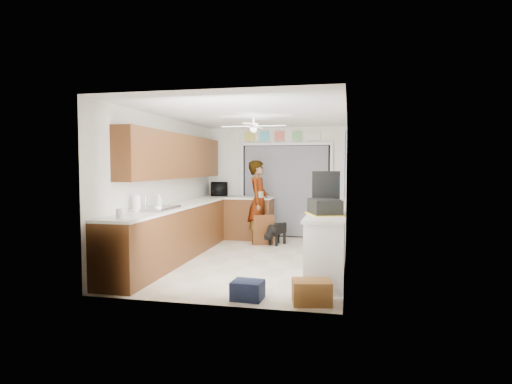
{
  "coord_description": "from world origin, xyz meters",
  "views": [
    {
      "loc": [
        1.64,
        -7.18,
        1.63
      ],
      "look_at": [
        0.0,
        0.4,
        1.15
      ],
      "focal_mm": 30.0,
      "sensor_mm": 36.0,
      "label": 1
    }
  ],
  "objects_px": {
    "suitcase": "(325,207)",
    "man": "(258,202)",
    "paper_towel_roll": "(137,203)",
    "dog": "(277,233)",
    "navy_crate": "(248,290)",
    "cup": "(158,209)",
    "cardboard_box": "(312,292)",
    "soap_bottle": "(159,200)",
    "microwave": "(219,189)"
  },
  "relations": [
    {
      "from": "navy_crate",
      "to": "microwave",
      "type": "bearing_deg",
      "value": 111.19
    },
    {
      "from": "microwave",
      "to": "paper_towel_roll",
      "type": "distance_m",
      "value": 3.58
    },
    {
      "from": "suitcase",
      "to": "paper_towel_roll",
      "type": "bearing_deg",
      "value": 165.74
    },
    {
      "from": "cardboard_box",
      "to": "man",
      "type": "bearing_deg",
      "value": 110.92
    },
    {
      "from": "dog",
      "to": "man",
      "type": "bearing_deg",
      "value": -169.78
    },
    {
      "from": "paper_towel_roll",
      "to": "navy_crate",
      "type": "distance_m",
      "value": 2.29
    },
    {
      "from": "microwave",
      "to": "suitcase",
      "type": "xyz_separation_m",
      "value": [
        2.58,
        -3.31,
        -0.05
      ]
    },
    {
      "from": "soap_bottle",
      "to": "microwave",
      "type": "bearing_deg",
      "value": 87.73
    },
    {
      "from": "cup",
      "to": "paper_towel_roll",
      "type": "relative_size",
      "value": 0.43
    },
    {
      "from": "cardboard_box",
      "to": "navy_crate",
      "type": "relative_size",
      "value": 1.21
    },
    {
      "from": "paper_towel_roll",
      "to": "cardboard_box",
      "type": "xyz_separation_m",
      "value": [
        2.68,
        -0.85,
        -0.93
      ]
    },
    {
      "from": "cardboard_box",
      "to": "dog",
      "type": "height_order",
      "value": "dog"
    },
    {
      "from": "cup",
      "to": "suitcase",
      "type": "height_order",
      "value": "suitcase"
    },
    {
      "from": "dog",
      "to": "navy_crate",
      "type": "bearing_deg",
      "value": -63.4
    },
    {
      "from": "navy_crate",
      "to": "dog",
      "type": "height_order",
      "value": "dog"
    },
    {
      "from": "navy_crate",
      "to": "man",
      "type": "distance_m",
      "value": 3.88
    },
    {
      "from": "paper_towel_roll",
      "to": "cardboard_box",
      "type": "distance_m",
      "value": 2.96
    },
    {
      "from": "suitcase",
      "to": "navy_crate",
      "type": "distance_m",
      "value": 1.69
    },
    {
      "from": "soap_bottle",
      "to": "man",
      "type": "bearing_deg",
      "value": 62.84
    },
    {
      "from": "microwave",
      "to": "soap_bottle",
      "type": "xyz_separation_m",
      "value": [
        -0.12,
        -2.96,
        -0.02
      ]
    },
    {
      "from": "suitcase",
      "to": "cardboard_box",
      "type": "height_order",
      "value": "suitcase"
    },
    {
      "from": "man",
      "to": "paper_towel_roll",
      "type": "bearing_deg",
      "value": 158.42
    },
    {
      "from": "suitcase",
      "to": "navy_crate",
      "type": "xyz_separation_m",
      "value": [
        -0.86,
        -1.11,
        -0.94
      ]
    },
    {
      "from": "cardboard_box",
      "to": "cup",
      "type": "bearing_deg",
      "value": 158.37
    },
    {
      "from": "cup",
      "to": "soap_bottle",
      "type": "bearing_deg",
      "value": 113.55
    },
    {
      "from": "suitcase",
      "to": "navy_crate",
      "type": "relative_size",
      "value": 1.37
    },
    {
      "from": "microwave",
      "to": "suitcase",
      "type": "height_order",
      "value": "microwave"
    },
    {
      "from": "cup",
      "to": "navy_crate",
      "type": "relative_size",
      "value": 0.29
    },
    {
      "from": "paper_towel_roll",
      "to": "dog",
      "type": "height_order",
      "value": "paper_towel_roll"
    },
    {
      "from": "cup",
      "to": "cardboard_box",
      "type": "distance_m",
      "value": 2.7
    },
    {
      "from": "microwave",
      "to": "suitcase",
      "type": "distance_m",
      "value": 4.19
    },
    {
      "from": "man",
      "to": "navy_crate",
      "type": "bearing_deg",
      "value": -168.38
    },
    {
      "from": "suitcase",
      "to": "dog",
      "type": "bearing_deg",
      "value": 93.63
    },
    {
      "from": "microwave",
      "to": "dog",
      "type": "bearing_deg",
      "value": -133.24
    },
    {
      "from": "cardboard_box",
      "to": "dog",
      "type": "xyz_separation_m",
      "value": [
        -1.01,
        3.65,
        0.1
      ]
    },
    {
      "from": "cup",
      "to": "navy_crate",
      "type": "bearing_deg",
      "value": -30.47
    },
    {
      "from": "navy_crate",
      "to": "dog",
      "type": "relative_size",
      "value": 0.6
    },
    {
      "from": "paper_towel_roll",
      "to": "dog",
      "type": "distance_m",
      "value": 3.37
    },
    {
      "from": "navy_crate",
      "to": "cup",
      "type": "bearing_deg",
      "value": 149.53
    },
    {
      "from": "cup",
      "to": "dog",
      "type": "xyz_separation_m",
      "value": [
        1.37,
        2.71,
        -0.74
      ]
    },
    {
      "from": "navy_crate",
      "to": "paper_towel_roll",
      "type": "bearing_deg",
      "value": 156.01
    },
    {
      "from": "suitcase",
      "to": "man",
      "type": "bearing_deg",
      "value": 100.23
    },
    {
      "from": "suitcase",
      "to": "man",
      "type": "relative_size",
      "value": 0.29
    },
    {
      "from": "soap_bottle",
      "to": "paper_towel_roll",
      "type": "height_order",
      "value": "soap_bottle"
    },
    {
      "from": "cup",
      "to": "cardboard_box",
      "type": "xyz_separation_m",
      "value": [
        2.38,
        -0.94,
        -0.84
      ]
    },
    {
      "from": "cardboard_box",
      "to": "paper_towel_roll",
      "type": "bearing_deg",
      "value": 162.45
    },
    {
      "from": "microwave",
      "to": "soap_bottle",
      "type": "height_order",
      "value": "microwave"
    },
    {
      "from": "microwave",
      "to": "soap_bottle",
      "type": "bearing_deg",
      "value": 161.9
    },
    {
      "from": "microwave",
      "to": "suitcase",
      "type": "bearing_deg",
      "value": -157.95
    },
    {
      "from": "paper_towel_roll",
      "to": "dog",
      "type": "relative_size",
      "value": 0.41
    }
  ]
}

